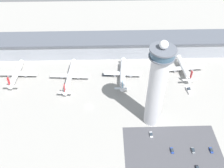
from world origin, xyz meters
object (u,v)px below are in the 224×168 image
control_tower (157,87)px  service_truck_fuel (156,76)px  airplane_gate_delta (184,68)px  car_grey_coupe (172,150)px  car_white_wagon (151,135)px  car_navy_sedan (193,151)px  airplane_gate_alpha (16,74)px  service_truck_baggage (189,90)px  car_maroon_suv (211,150)px  car_blue_compact (197,168)px  airplane_gate_charlie (123,74)px  service_truck_catering (107,75)px  airplane_gate_bravo (70,76)px

control_tower → service_truck_fuel: bearing=77.5°
airplane_gate_delta → car_grey_coupe: 83.33m
car_white_wagon → car_navy_sedan: size_ratio=1.01×
airplane_gate_alpha → airplane_gate_delta: size_ratio=0.96×
control_tower → service_truck_baggage: bearing=39.7°
control_tower → car_maroon_suv: control_tower is taller
airplane_gate_delta → car_blue_compact: 93.04m
control_tower → car_blue_compact: size_ratio=15.91×
airplane_gate_delta → car_white_wagon: 76.43m
car_white_wagon → car_maroon_suv: car_white_wagon is taller
service_truck_baggage → car_grey_coupe: size_ratio=1.83×
service_truck_fuel → airplane_gate_alpha: bearing=179.1°
airplane_gate_delta → car_maroon_suv: size_ratio=8.73×
airplane_gate_alpha → control_tower: bearing=-24.3°
car_blue_compact → car_maroon_suv: car_blue_compact is taller
airplane_gate_delta → car_blue_compact: bearing=-97.9°
service_truck_fuel → car_blue_compact: service_truck_fuel is taller
car_white_wagon → car_blue_compact: car_white_wagon is taller
airplane_gate_alpha → airplane_gate_delta: bearing=1.4°
airplane_gate_charlie → car_navy_sedan: bearing=-60.3°
airplane_gate_charlie → service_truck_baggage: bearing=-18.8°
service_truck_catering → car_navy_sedan: service_truck_catering is taller
airplane_gate_delta → car_blue_compact: (-12.82, -92.07, -4.05)m
airplane_gate_charlie → service_truck_catering: bearing=167.5°
airplane_gate_delta → service_truck_catering: 68.06m
service_truck_baggage → car_grey_coupe: service_truck_baggage is taller
control_tower → car_blue_compact: (23.26, -39.00, -33.41)m
car_white_wagon → service_truck_fuel: bearing=78.4°
airplane_gate_delta → service_truck_catering: (-67.90, -2.89, -3.77)m
service_truck_catering → service_truck_baggage: (66.78, -21.15, 0.09)m
service_truck_baggage → service_truck_fuel: bearing=142.6°
airplane_gate_bravo → car_white_wagon: airplane_gate_bravo is taller
service_truck_fuel → car_white_wagon: service_truck_fuel is taller
airplane_gate_bravo → airplane_gate_delta: airplane_gate_delta is taller
airplane_gate_bravo → car_blue_compact: airplane_gate_bravo is taller
service_truck_fuel → car_navy_sedan: 75.25m
airplane_gate_delta → service_truck_fuel: airplane_gate_delta is taller
service_truck_baggage → car_white_wagon: bearing=-131.1°
service_truck_catering → car_white_wagon: bearing=-64.7°
airplane_gate_bravo → car_grey_coupe: airplane_gate_bravo is taller
control_tower → airplane_gate_alpha: (-109.34, 49.41, -29.32)m
service_truck_baggage → car_maroon_suv: size_ratio=1.95×
car_grey_coupe → airplane_gate_charlie: bearing=111.1°
airplane_gate_delta → control_tower: bearing=-124.2°
airplane_gate_bravo → service_truck_fuel: size_ratio=5.93×
service_truck_fuel → car_grey_coupe: service_truck_fuel is taller
service_truck_catering → service_truck_fuel: size_ratio=1.10×
service_truck_baggage → car_white_wagon: service_truck_baggage is taller
airplane_gate_bravo → airplane_gate_charlie: 45.16m
car_maroon_suv → service_truck_fuel: bearing=108.9°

